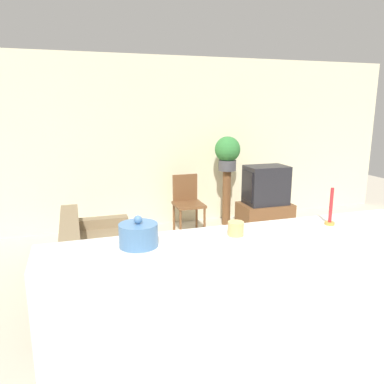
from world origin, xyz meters
The scene contains 12 objects.
ground_plane centered at (0.00, 0.00, 0.00)m, with size 14.00×14.00×0.00m, color beige.
wall_back centered at (0.00, 3.43, 1.35)m, with size 9.00×0.06×2.70m.
couch centered at (-0.89, 1.32, 0.26)m, with size 0.82×2.03×0.71m.
tv_stand centered at (1.58, 2.23, 0.27)m, with size 0.75×0.49×0.54m.
television centered at (1.57, 2.23, 0.81)m, with size 0.60×0.41×0.56m.
wooden_chair centered at (0.58, 2.89, 0.50)m, with size 0.44×0.44×0.89m.
plant_stand centered at (1.30, 3.03, 0.46)m, with size 0.14×0.14×0.91m.
potted_plant centered at (1.30, 3.03, 1.21)m, with size 0.41×0.41×0.55m.
foreground_counter centered at (0.00, -0.35, 0.55)m, with size 2.69×0.44×1.10m.
decorative_bowl centered at (-0.72, -0.35, 1.17)m, with size 0.24×0.24×0.19m.
candle_jar centered at (-0.08, -0.35, 1.15)m, with size 0.11×0.11×0.09m.
candlestick centered at (0.66, -0.35, 1.19)m, with size 0.07×0.07×0.27m.
Camera 1 is at (-1.07, -2.50, 1.93)m, focal length 35.00 mm.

